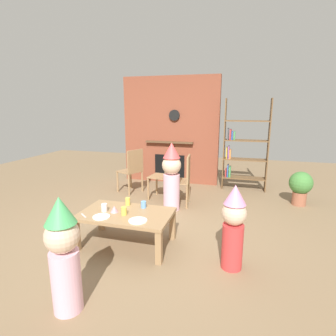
% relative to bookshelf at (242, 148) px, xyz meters
% --- Properties ---
extents(ground_plane, '(12.00, 12.00, 0.00)m').
position_rel_bookshelf_xyz_m(ground_plane, '(-1.20, -2.40, -0.88)').
color(ground_plane, '#846B4C').
extents(brick_fireplace_feature, '(2.20, 0.28, 2.40)m').
position_rel_bookshelf_xyz_m(brick_fireplace_feature, '(-1.60, 0.20, 0.31)').
color(brick_fireplace_feature, brown).
rests_on(brick_fireplace_feature, ground_plane).
extents(bookshelf, '(0.90, 0.28, 1.90)m').
position_rel_bookshelf_xyz_m(bookshelf, '(0.00, 0.00, 0.00)').
color(bookshelf, brown).
rests_on(bookshelf, ground_plane).
extents(coffee_table, '(1.14, 0.69, 0.43)m').
position_rel_bookshelf_xyz_m(coffee_table, '(-1.35, -2.87, -0.51)').
color(coffee_table, '#9E7A51').
rests_on(coffee_table, ground_plane).
extents(paper_cup_near_left, '(0.07, 0.07, 0.10)m').
position_rel_bookshelf_xyz_m(paper_cup_near_left, '(-1.63, -2.90, -0.40)').
color(paper_cup_near_left, silver).
rests_on(paper_cup_near_left, coffee_table).
extents(paper_cup_near_right, '(0.07, 0.07, 0.09)m').
position_rel_bookshelf_xyz_m(paper_cup_near_right, '(-1.20, -2.65, -0.40)').
color(paper_cup_near_right, '#669EE0').
rests_on(paper_cup_near_right, coffee_table).
extents(paper_cup_center, '(0.07, 0.07, 0.10)m').
position_rel_bookshelf_xyz_m(paper_cup_center, '(-1.34, -2.94, -0.40)').
color(paper_cup_center, '#F2CC4C').
rests_on(paper_cup_center, coffee_table).
extents(paper_cup_far_left, '(0.06, 0.06, 0.10)m').
position_rel_bookshelf_xyz_m(paper_cup_far_left, '(-1.44, -2.62, -0.40)').
color(paper_cup_far_left, '#F2CC4C').
rests_on(paper_cup_far_left, coffee_table).
extents(paper_plate_front, '(0.21, 0.21, 0.01)m').
position_rel_bookshelf_xyz_m(paper_plate_front, '(-1.58, -3.08, -0.44)').
color(paper_plate_front, white).
rests_on(paper_plate_front, coffee_table).
extents(paper_plate_rear, '(0.22, 0.22, 0.01)m').
position_rel_bookshelf_xyz_m(paper_plate_rear, '(-1.11, -3.06, -0.44)').
color(paper_plate_rear, white).
rests_on(paper_plate_rear, coffee_table).
extents(birthday_cake_slice, '(0.10, 0.10, 0.08)m').
position_rel_bookshelf_xyz_m(birthday_cake_slice, '(-1.50, -2.89, -0.41)').
color(birthday_cake_slice, pink).
rests_on(birthday_cake_slice, coffee_table).
extents(table_fork, '(0.13, 0.10, 0.01)m').
position_rel_bookshelf_xyz_m(table_fork, '(-1.81, -3.10, -0.44)').
color(table_fork, silver).
rests_on(table_fork, coffee_table).
extents(child_with_cone_hat, '(0.28, 0.28, 1.03)m').
position_rel_bookshelf_xyz_m(child_with_cone_hat, '(-1.37, -4.04, -0.34)').
color(child_with_cone_hat, '#EAB2C6').
rests_on(child_with_cone_hat, ground_plane).
extents(child_in_pink, '(0.26, 0.26, 0.94)m').
position_rel_bookshelf_xyz_m(child_in_pink, '(-0.04, -3.02, -0.38)').
color(child_in_pink, '#D13838').
rests_on(child_in_pink, ground_plane).
extents(child_by_the_chairs, '(0.32, 0.32, 1.16)m').
position_rel_bookshelf_xyz_m(child_by_the_chairs, '(-1.11, -1.55, -0.27)').
color(child_by_the_chairs, '#EAB2C6').
rests_on(child_by_the_chairs, ground_plane).
extents(dining_chair_left, '(0.53, 0.53, 0.90)m').
position_rel_bookshelf_xyz_m(dining_chair_left, '(-2.12, -0.86, -0.37)').
color(dining_chair_left, '#9E7A51').
rests_on(dining_chair_left, ground_plane).
extents(dining_chair_middle, '(0.45, 0.45, 0.90)m').
position_rel_bookshelf_xyz_m(dining_chair_middle, '(-1.36, -1.07, -0.37)').
color(dining_chair_middle, '#9E7A51').
rests_on(dining_chair_middle, ground_plane).
extents(dining_chair_right, '(0.44, 0.44, 0.90)m').
position_rel_bookshelf_xyz_m(dining_chair_right, '(-0.97, -1.28, -0.37)').
color(dining_chair_right, '#9E7A51').
rests_on(dining_chair_right, ground_plane).
extents(potted_plant_tall, '(0.40, 0.40, 0.61)m').
position_rel_bookshelf_xyz_m(potted_plant_tall, '(1.05, -0.71, -0.52)').
color(potted_plant_tall, '#9E5B42').
rests_on(potted_plant_tall, ground_plane).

